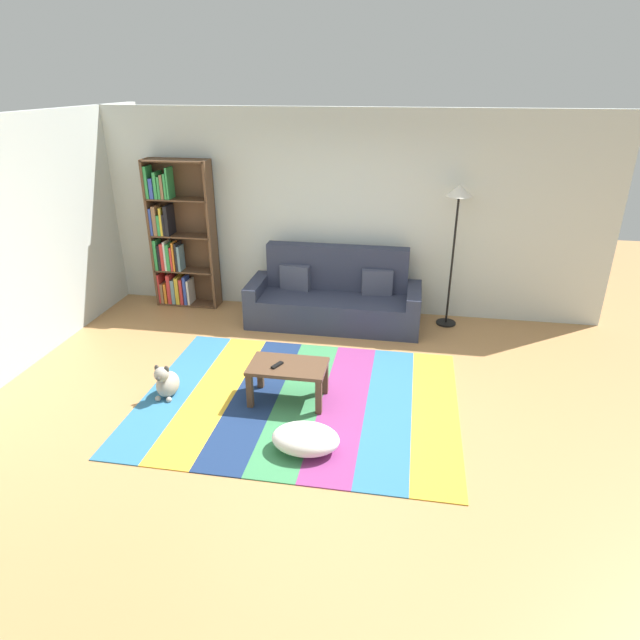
{
  "coord_description": "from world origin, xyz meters",
  "views": [
    {
      "loc": [
        0.85,
        -4.61,
        3.03
      ],
      "look_at": [
        -0.05,
        0.62,
        0.65
      ],
      "focal_mm": 30.41,
      "sensor_mm": 36.0,
      "label": 1
    }
  ],
  "objects_px": {
    "couch": "(334,299)",
    "tv_remote": "(277,365)",
    "coffee_table": "(288,371)",
    "pouf": "(306,439)",
    "bookshelf": "(176,241)",
    "standing_lamp": "(458,210)",
    "dog": "(167,383)"
  },
  "relations": [
    {
      "from": "couch",
      "to": "standing_lamp",
      "type": "distance_m",
      "value": 1.93
    },
    {
      "from": "pouf",
      "to": "couch",
      "type": "bearing_deg",
      "value": 93.26
    },
    {
      "from": "standing_lamp",
      "to": "tv_remote",
      "type": "relative_size",
      "value": 12.31
    },
    {
      "from": "bookshelf",
      "to": "pouf",
      "type": "height_order",
      "value": "bookshelf"
    },
    {
      "from": "couch",
      "to": "dog",
      "type": "bearing_deg",
      "value": -123.54
    },
    {
      "from": "couch",
      "to": "bookshelf",
      "type": "height_order",
      "value": "bookshelf"
    },
    {
      "from": "couch",
      "to": "pouf",
      "type": "distance_m",
      "value": 2.8
    },
    {
      "from": "bookshelf",
      "to": "dog",
      "type": "xyz_separation_m",
      "value": [
        0.87,
        -2.43,
        -0.78
      ]
    },
    {
      "from": "coffee_table",
      "to": "pouf",
      "type": "xyz_separation_m",
      "value": [
        0.33,
        -0.78,
        -0.21
      ]
    },
    {
      "from": "bookshelf",
      "to": "tv_remote",
      "type": "relative_size",
      "value": 13.68
    },
    {
      "from": "couch",
      "to": "dog",
      "type": "xyz_separation_m",
      "value": [
        -1.43,
        -2.15,
        -0.18
      ]
    },
    {
      "from": "bookshelf",
      "to": "standing_lamp",
      "type": "xyz_separation_m",
      "value": [
        3.78,
        -0.08,
        0.6
      ]
    },
    {
      "from": "coffee_table",
      "to": "tv_remote",
      "type": "xyz_separation_m",
      "value": [
        -0.1,
        -0.04,
        0.09
      ]
    },
    {
      "from": "coffee_table",
      "to": "dog",
      "type": "xyz_separation_m",
      "value": [
        -1.25,
        -0.14,
        -0.17
      ]
    },
    {
      "from": "dog",
      "to": "tv_remote",
      "type": "xyz_separation_m",
      "value": [
        1.15,
        0.1,
        0.26
      ]
    },
    {
      "from": "bookshelf",
      "to": "pouf",
      "type": "bearing_deg",
      "value": -51.43
    },
    {
      "from": "standing_lamp",
      "to": "couch",
      "type": "bearing_deg",
      "value": -172.51
    },
    {
      "from": "coffee_table",
      "to": "couch",
      "type": "bearing_deg",
      "value": 85.08
    },
    {
      "from": "coffee_table",
      "to": "pouf",
      "type": "relative_size",
      "value": 1.28
    },
    {
      "from": "dog",
      "to": "tv_remote",
      "type": "bearing_deg",
      "value": 4.82
    },
    {
      "from": "couch",
      "to": "coffee_table",
      "type": "bearing_deg",
      "value": -94.92
    },
    {
      "from": "bookshelf",
      "to": "dog",
      "type": "height_order",
      "value": "bookshelf"
    },
    {
      "from": "couch",
      "to": "bookshelf",
      "type": "xyz_separation_m",
      "value": [
        -2.29,
        0.28,
        0.61
      ]
    },
    {
      "from": "pouf",
      "to": "standing_lamp",
      "type": "height_order",
      "value": "standing_lamp"
    },
    {
      "from": "coffee_table",
      "to": "pouf",
      "type": "bearing_deg",
      "value": -66.89
    },
    {
      "from": "couch",
      "to": "tv_remote",
      "type": "bearing_deg",
      "value": -97.54
    },
    {
      "from": "bookshelf",
      "to": "dog",
      "type": "relative_size",
      "value": 5.16
    },
    {
      "from": "couch",
      "to": "pouf",
      "type": "relative_size",
      "value": 3.74
    },
    {
      "from": "bookshelf",
      "to": "pouf",
      "type": "relative_size",
      "value": 3.4
    },
    {
      "from": "dog",
      "to": "standing_lamp",
      "type": "height_order",
      "value": "standing_lamp"
    },
    {
      "from": "couch",
      "to": "tv_remote",
      "type": "relative_size",
      "value": 15.07
    },
    {
      "from": "coffee_table",
      "to": "tv_remote",
      "type": "height_order",
      "value": "tv_remote"
    }
  ]
}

